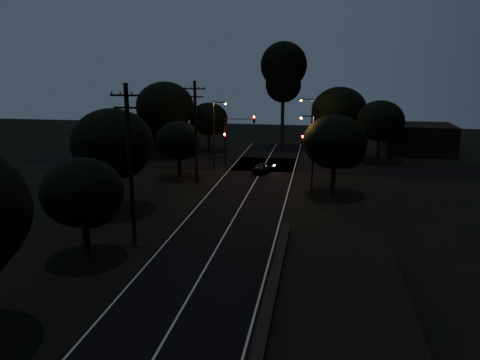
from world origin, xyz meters
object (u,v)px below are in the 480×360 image
(utility_pole_mid, at_px, (130,162))
(streetlight_b, at_px, (310,126))
(signal_mast, at_px, (239,131))
(utility_pole_far, at_px, (196,131))
(streetlight_a, at_px, (215,131))
(signal_left, at_px, (225,143))
(tall_pine, at_px, (284,72))
(car, at_px, (263,168))
(streetlight_c, at_px, (311,148))
(signal_right, at_px, (302,146))

(utility_pole_mid, height_order, streetlight_b, utility_pole_mid)
(signal_mast, bearing_deg, utility_pole_mid, -97.04)
(utility_pole_far, distance_m, streetlight_a, 6.10)
(signal_left, distance_m, signal_mast, 2.26)
(tall_pine, height_order, signal_left, tall_pine)
(utility_pole_mid, height_order, car, utility_pole_mid)
(tall_pine, bearing_deg, signal_left, -110.46)
(utility_pole_mid, relative_size, streetlight_b, 1.38)
(utility_pole_far, bearing_deg, streetlight_c, -9.60)
(streetlight_c, relative_size, car, 2.12)
(signal_right, bearing_deg, signal_left, 180.00)
(tall_pine, relative_size, signal_mast, 2.43)
(utility_pole_mid, xyz_separation_m, streetlight_a, (0.69, 23.00, -1.10))
(signal_mast, height_order, car, signal_mast)
(utility_pole_far, bearing_deg, streetlight_b, 46.70)
(signal_left, bearing_deg, streetlight_b, 22.05)
(signal_mast, bearing_deg, tall_pine, 75.38)
(signal_mast, bearing_deg, utility_pole_far, -111.11)
(utility_pole_mid, relative_size, tall_pine, 0.72)
(tall_pine, xyz_separation_m, car, (-0.66, -17.48, -10.36))
(streetlight_a, distance_m, car, 6.96)
(tall_pine, distance_m, car, 20.33)
(signal_left, height_order, streetlight_a, streetlight_a)
(tall_pine, xyz_separation_m, streetlight_b, (4.31, -11.00, -6.33))
(utility_pole_far, relative_size, signal_right, 2.56)
(utility_pole_far, height_order, tall_pine, tall_pine)
(tall_pine, bearing_deg, streetlight_a, -110.36)
(tall_pine, height_order, signal_mast, tall_pine)
(utility_pole_mid, bearing_deg, tall_pine, 80.07)
(signal_mast, height_order, streetlight_b, streetlight_b)
(utility_pole_far, relative_size, signal_mast, 1.68)
(tall_pine, relative_size, signal_right, 3.71)
(signal_left, xyz_separation_m, signal_right, (9.20, 0.00, 0.00))
(signal_right, xyz_separation_m, streetlight_a, (-9.91, -1.99, 1.80))
(signal_left, xyz_separation_m, streetlight_c, (10.43, -9.99, 1.51))
(streetlight_b, distance_m, streetlight_c, 14.01)
(signal_left, height_order, signal_right, same)
(signal_left, distance_m, streetlight_b, 10.84)
(streetlight_a, bearing_deg, streetlight_b, 29.48)
(streetlight_c, bearing_deg, streetlight_b, 92.14)
(streetlight_a, distance_m, streetlight_b, 12.19)
(utility_pole_far, height_order, signal_left, utility_pole_far)
(utility_pole_mid, xyz_separation_m, signal_mast, (3.09, 24.99, -1.40))
(utility_pole_mid, relative_size, utility_pole_far, 1.05)
(streetlight_a, bearing_deg, signal_mast, 39.77)
(signal_right, distance_m, streetlight_c, 10.18)
(signal_left, distance_m, streetlight_c, 14.52)
(signal_left, bearing_deg, signal_mast, 0.13)
(utility_pole_mid, bearing_deg, streetlight_c, 51.74)
(utility_pole_mid, bearing_deg, signal_right, 67.01)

